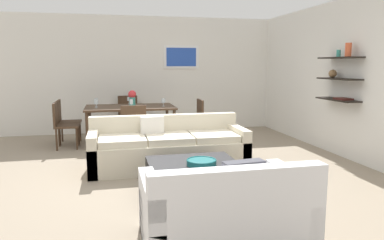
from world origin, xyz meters
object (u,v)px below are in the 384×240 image
Objects in this scene: coffee_table at (195,179)px; wine_glass_left_near at (96,102)px; dining_chair_right_near at (195,118)px; wine_glass_head at (129,99)px; dining_chair_head at (128,112)px; dining_chair_left_near at (62,122)px; sofa_beige at (168,148)px; dining_chair_foot at (133,126)px; centerpiece_vase at (132,97)px; dining_table at (130,110)px; wine_glass_right_near at (163,101)px; decorative_bowl at (202,162)px; loveseat_white at (226,210)px; wine_glass_foot at (131,102)px; dining_chair_left_far at (65,119)px; wine_glass_left_far at (96,101)px.

wine_glass_left_near is at bearing 112.22° from coffee_table.
wine_glass_head reaches higher than dining_chair_right_near.
dining_chair_head and dining_chair_left_near have the same top height.
wine_glass_head is at bearing 101.02° from sofa_beige.
centerpiece_vase is at bearing 87.07° from dining_chair_foot.
dining_chair_foot reaches higher than dining_table.
wine_glass_left_near is 1.33m from wine_glass_right_near.
centerpiece_vase is (0.05, -0.47, 0.08)m from wine_glass_head.
decorative_bowl is 4.24m from dining_chair_head.
centerpiece_vase is (-0.55, 4.42, 0.64)m from loveseat_white.
dining_chair_head is 1.30m from wine_glass_right_near.
loveseat_white is at bearing -81.52° from wine_glass_foot.
loveseat_white is at bearing -68.00° from dining_chair_left_far.
dining_table is 10.81× the size of wine_glass_left_far.
wine_glass_foot is (-0.00, -1.39, 0.37)m from dining_chair_head.
dining_chair_left_near is 5.24× the size of wine_glass_left_near.
wine_glass_head is 0.92m from wine_glass_foot.
dining_table is 0.70m from wine_glass_right_near.
sofa_beige is 7.38× the size of centerpiece_vase.
dining_chair_foot is at bearing -28.18° from dining_chair_left_near.
coffee_table is at bearing -57.60° from dining_chair_left_near.
decorative_bowl is 2.43m from dining_chair_foot.
dining_chair_head reaches higher than sofa_beige.
coffee_table is 3.63m from wine_glass_left_far.
centerpiece_vase is at bearing 9.14° from wine_glass_left_near.
dining_chair_right_near reaches higher than sofa_beige.
dining_table is at bearing 100.49° from coffee_table.
dining_chair_left_near is at bearing -150.06° from wine_glass_left_far.
centerpiece_vase reaches higher than wine_glass_left_far.
dining_table is at bearing 10.98° from wine_glass_left_near.
dining_chair_left_near is at bearing 136.02° from sofa_beige.
loveseat_white is 4.34m from wine_glass_right_near.
wine_glass_head reaches higher than dining_chair_left_near.
sofa_beige is at bearing -65.13° from dining_chair_foot.
dining_chair_head is at bearing 90.00° from wine_glass_foot.
decorative_bowl is at bearing 86.42° from loveseat_white.
wine_glass_head is at bearing 41.58° from wine_glass_left_near.
coffee_table is 1.25× the size of dining_chair_head.
decorative_bowl is 0.21× the size of dining_table.
wine_glass_foot is at bearing 103.38° from decorative_bowl.
wine_glass_left_far is 1.35m from wine_glass_right_near.
wine_glass_foot reaches higher than loveseat_white.
sofa_beige is at bearing -77.67° from centerpiece_vase.
wine_glass_left_far is (0.63, 0.36, 0.36)m from dining_chair_left_near.
dining_chair_left_far is at bearing 90.00° from dining_chair_left_near.
centerpiece_vase is at bearing 169.51° from wine_glass_right_near.
centerpiece_vase is (0.71, -0.14, 0.07)m from wine_glass_left_far.
dining_chair_foot and dining_chair_left_near have the same top height.
dining_chair_foot is 1.10m from wine_glass_right_near.
dining_chair_left_far is (-1.29, -0.69, 0.00)m from dining_chair_head.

